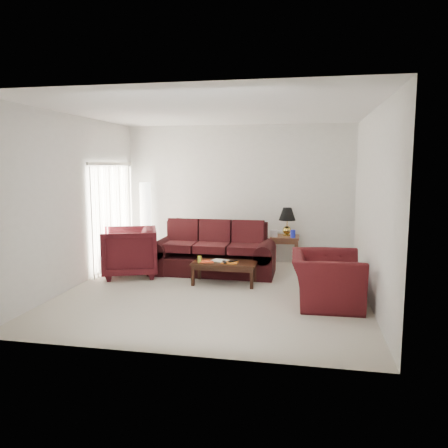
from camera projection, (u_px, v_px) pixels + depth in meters
name	position (u px, v px, depth m)	size (l,w,h in m)	color
floor	(215.00, 292.00, 7.41)	(5.00, 5.00, 0.00)	beige
blinds	(113.00, 217.00, 8.98)	(0.10, 2.00, 2.16)	silver
sofa	(213.00, 249.00, 8.60)	(2.42, 1.04, 0.99)	black
throw_pillow	(185.00, 228.00, 9.53)	(0.43, 0.12, 0.43)	black
end_table	(285.00, 251.00, 9.25)	(0.59, 0.59, 0.65)	#50341B
table_lamp	(287.00, 222.00, 9.22)	(0.35, 0.35, 0.59)	#B49238
clock	(274.00, 233.00, 9.09)	(0.15, 0.05, 0.15)	silver
blue_canister	(293.00, 234.00, 8.99)	(0.10, 0.10, 0.16)	#1A23AE
picture_frame	(278.00, 231.00, 9.42)	(0.13, 0.02, 0.16)	white
floor_lamp	(146.00, 221.00, 9.81)	(0.29, 0.29, 1.77)	white
armchair_left	(129.00, 252.00, 8.43)	(1.01, 1.04, 0.94)	#3A0D11
armchair_right	(326.00, 279.00, 6.72)	(1.21, 1.06, 0.79)	#440F13
coffee_table	(225.00, 273.00, 7.89)	(1.15, 0.57, 0.40)	black
magazine_red	(206.00, 262.00, 7.86)	(0.25, 0.19, 0.01)	red
magazine_white	(220.00, 261.00, 7.94)	(0.29, 0.22, 0.02)	silver
magazine_orange	(230.00, 263.00, 7.78)	(0.28, 0.21, 0.02)	orange
remote_a	(224.00, 262.00, 7.73)	(0.05, 0.18, 0.02)	black
remote_b	(233.00, 261.00, 7.80)	(0.05, 0.18, 0.02)	black
yellow_glass	(199.00, 259.00, 7.82)	(0.07, 0.07, 0.12)	#CFDB30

